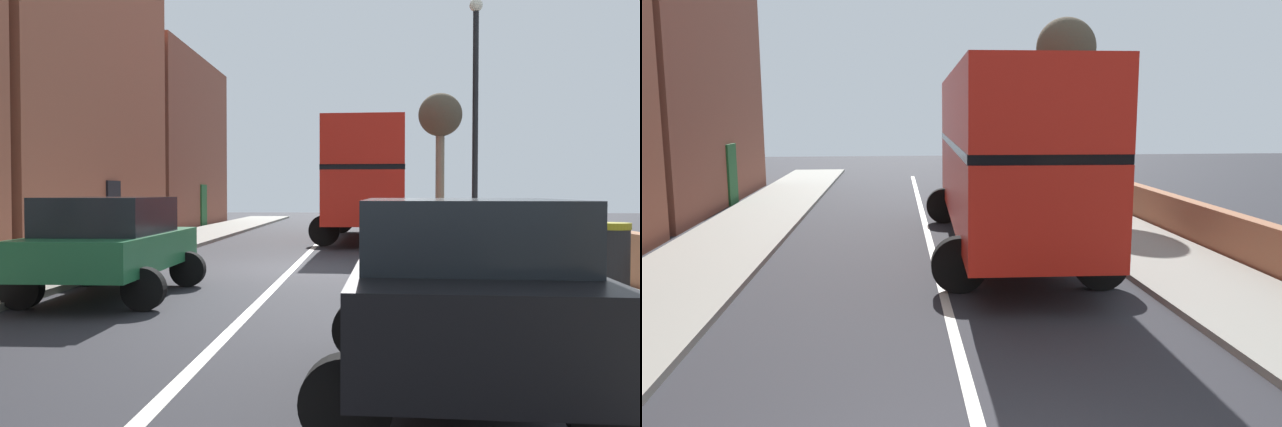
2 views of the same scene
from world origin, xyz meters
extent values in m
plane|color=#28282D|center=(0.00, 0.00, 0.00)|extent=(84.00, 84.00, 0.00)
cube|color=silver|center=(0.00, 0.00, 0.00)|extent=(0.16, 54.00, 0.01)
cube|color=gray|center=(-4.90, 0.00, 0.06)|extent=(2.60, 60.00, 0.12)
cube|color=gray|center=(4.90, 0.00, 0.06)|extent=(2.60, 60.00, 0.12)
cube|color=brown|center=(-8.50, 6.00, 4.97)|extent=(4.00, 11.52, 9.93)
cube|color=black|center=(-6.47, 6.00, 1.05)|extent=(0.08, 1.10, 2.10)
cube|color=brown|center=(-8.50, 18.00, 4.18)|extent=(4.00, 11.52, 8.37)
cube|color=#194C23|center=(-6.47, 18.00, 1.05)|extent=(0.08, 1.10, 2.10)
cube|color=#9E6647|center=(6.45, 0.00, 0.51)|extent=(0.36, 54.00, 1.01)
cube|color=red|center=(1.70, 9.93, 1.55)|extent=(2.88, 10.59, 1.70)
cube|color=black|center=(1.70, 9.93, 2.48)|extent=(2.90, 10.48, 0.16)
cube|color=red|center=(1.70, 9.93, 3.31)|extent=(2.88, 10.59, 1.50)
cube|color=black|center=(1.89, 15.16, 1.64)|extent=(2.20, 0.14, 1.19)
cylinder|color=black|center=(0.55, 13.55, 0.50)|extent=(1.01, 0.34, 1.00)
cylinder|color=black|center=(3.11, 13.46, 0.50)|extent=(1.01, 0.34, 1.00)
cylinder|color=black|center=(0.29, 6.41, 0.50)|extent=(1.01, 0.34, 1.00)
cylinder|color=black|center=(2.85, 6.32, 0.50)|extent=(1.01, 0.34, 1.00)
cube|color=#1E6038|center=(-2.50, -4.44, 0.77)|extent=(1.85, 4.18, 0.58)
cube|color=black|center=(-2.50, -4.65, 1.36)|extent=(1.69, 2.31, 0.60)
cylinder|color=black|center=(-3.44, -3.16, 0.32)|extent=(0.64, 0.23, 0.64)
cylinder|color=black|center=(-1.60, -3.14, 0.32)|extent=(0.64, 0.23, 0.64)
cylinder|color=black|center=(-3.40, -5.74, 0.32)|extent=(0.64, 0.23, 0.64)
cylinder|color=black|center=(-1.56, -5.71, 0.32)|extent=(0.64, 0.23, 0.64)
cube|color=black|center=(2.50, -9.69, 0.83)|extent=(1.86, 4.07, 0.69)
cube|color=black|center=(2.49, -9.89, 1.43)|extent=(1.66, 2.26, 0.51)
cylinder|color=black|center=(1.67, -8.41, 0.32)|extent=(0.65, 0.24, 0.64)
cylinder|color=black|center=(3.42, -8.48, 0.32)|extent=(0.65, 0.24, 0.64)
cylinder|color=black|center=(1.58, -10.90, 0.32)|extent=(0.65, 0.24, 0.64)
cylinder|color=black|center=(3.33, -10.96, 0.32)|extent=(0.65, 0.24, 0.64)
cylinder|color=#7A6B56|center=(5.03, 17.12, 2.53)|extent=(0.41, 0.41, 4.83)
ellipsoid|color=#4C4233|center=(5.03, 17.12, 5.36)|extent=(2.04, 2.04, 2.02)
cylinder|color=black|center=(4.30, 1.52, 3.12)|extent=(0.14, 0.14, 6.00)
sphere|color=silver|center=(4.30, 1.52, 6.27)|extent=(0.32, 0.32, 0.32)
cylinder|color=black|center=(5.30, -5.09, 0.65)|extent=(0.52, 0.52, 1.07)
cylinder|color=olive|center=(5.30, -5.09, 1.24)|extent=(0.55, 0.55, 0.10)
camera|label=1|loc=(1.73, -15.49, 1.74)|focal=38.57mm
camera|label=2|loc=(-0.79, -4.41, 3.18)|focal=35.25mm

